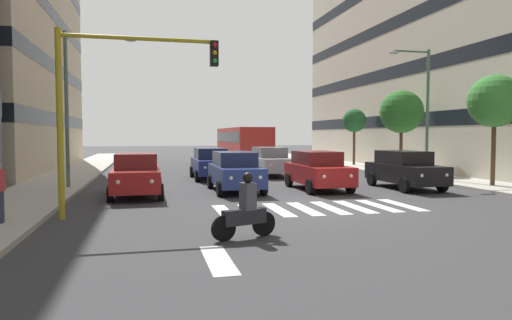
% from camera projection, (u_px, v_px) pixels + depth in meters
% --- Properties ---
extents(ground_plane, '(180.00, 180.00, 0.00)m').
position_uv_depth(ground_plane, '(317.00, 208.00, 15.28)').
color(ground_plane, '#38383A').
extents(crosswalk_markings, '(6.75, 2.80, 0.01)m').
position_uv_depth(crosswalk_markings, '(317.00, 208.00, 15.27)').
color(crosswalk_markings, silver).
rests_on(crosswalk_markings, ground_plane).
extents(lane_arrow_1, '(0.50, 2.20, 0.01)m').
position_uv_depth(lane_arrow_1, '(218.00, 259.00, 8.97)').
color(lane_arrow_1, silver).
rests_on(lane_arrow_1, ground_plane).
extents(car_0, '(2.02, 4.44, 1.72)m').
position_uv_depth(car_0, '(405.00, 169.00, 20.84)').
color(car_0, black).
rests_on(car_0, ground_plane).
extents(car_1, '(2.02, 4.44, 1.72)m').
position_uv_depth(car_1, '(318.00, 170.00, 20.40)').
color(car_1, maroon).
rests_on(car_1, ground_plane).
extents(car_2, '(2.02, 4.44, 1.72)m').
position_uv_depth(car_2, '(235.00, 171.00, 19.78)').
color(car_2, navy).
rests_on(car_2, ground_plane).
extents(car_3, '(2.02, 4.44, 1.72)m').
position_uv_depth(car_3, '(136.00, 174.00, 18.25)').
color(car_3, maroon).
rests_on(car_3, ground_plane).
extents(car_row2_0, '(2.02, 4.44, 1.72)m').
position_uv_depth(car_row2_0, '(270.00, 161.00, 27.20)').
color(car_row2_0, '#B2B7BC').
rests_on(car_row2_0, ground_plane).
extents(car_row2_1, '(2.02, 4.44, 1.72)m').
position_uv_depth(car_row2_1, '(211.00, 163.00, 25.42)').
color(car_row2_1, navy).
rests_on(car_row2_1, ground_plane).
extents(bus_behind_traffic, '(2.78, 10.50, 3.00)m').
position_uv_depth(bus_behind_traffic, '(243.00, 142.00, 36.49)').
color(bus_behind_traffic, red).
rests_on(bus_behind_traffic, ground_plane).
extents(motorcycle_with_rider, '(1.64, 0.63, 1.57)m').
position_uv_depth(motorcycle_with_rider, '(245.00, 211.00, 10.78)').
color(motorcycle_with_rider, black).
rests_on(motorcycle_with_rider, ground_plane).
extents(traffic_light_gantry, '(4.69, 0.36, 5.50)m').
position_uv_depth(traffic_light_gantry, '(109.00, 91.00, 13.37)').
color(traffic_light_gantry, '#AD991E').
rests_on(traffic_light_gantry, ground_plane).
extents(street_lamp_left, '(2.39, 0.28, 6.80)m').
position_uv_depth(street_lamp_left, '(421.00, 100.00, 24.04)').
color(street_lamp_left, '#4C6B56').
rests_on(street_lamp_left, sidewalk_left).
extents(street_lamp_right, '(3.12, 0.28, 6.84)m').
position_uv_depth(street_lamp_right, '(79.00, 91.00, 20.12)').
color(street_lamp_right, '#4C6B56').
rests_on(street_lamp_right, sidewalk_right).
extents(street_tree_0, '(2.39, 2.39, 5.04)m').
position_uv_depth(street_tree_0, '(495.00, 101.00, 20.77)').
color(street_tree_0, '#513823').
rests_on(street_tree_0, sidewalk_left).
extents(street_tree_1, '(2.63, 2.63, 5.04)m').
position_uv_depth(street_tree_1, '(402.00, 112.00, 27.91)').
color(street_tree_1, '#513823').
rests_on(street_tree_1, sidewalk_left).
extents(street_tree_2, '(1.81, 1.81, 4.32)m').
position_uv_depth(street_tree_2, '(354.00, 121.00, 35.27)').
color(street_tree_2, '#513823').
rests_on(street_tree_2, sidewalk_left).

